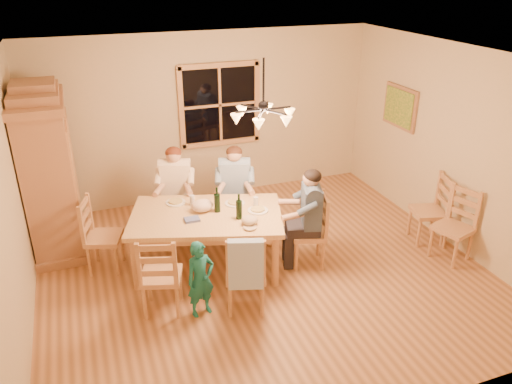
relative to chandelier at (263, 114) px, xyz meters
name	(u,v)px	position (x,y,z in m)	size (l,w,h in m)	color
floor	(262,270)	(0.00, 0.00, -2.08)	(5.50, 5.50, 0.00)	#946036
ceiling	(264,58)	(0.00, 0.00, 0.62)	(5.50, 5.00, 0.02)	white
wall_back	(208,118)	(0.00, 2.50, -0.73)	(5.50, 0.02, 2.70)	beige
wall_left	(9,210)	(-2.75, 0.00, -0.73)	(0.02, 5.00, 2.70)	beige
wall_right	(452,147)	(2.75, 0.00, -0.73)	(0.02, 5.00, 2.70)	beige
window	(220,105)	(0.20, 2.47, -0.53)	(1.30, 0.06, 1.30)	black
painting	(400,107)	(2.71, 1.20, -0.48)	(0.06, 0.78, 0.64)	#996642
chandelier	(263,114)	(0.00, 0.00, 0.00)	(0.77, 0.68, 0.71)	black
armoire	(50,175)	(-2.42, 1.60, -1.02)	(0.66, 1.40, 2.30)	#996642
dining_table	(206,221)	(-0.63, 0.34, -1.42)	(2.14, 1.66, 0.76)	tan
chair_far_left	(178,215)	(-0.81, 1.33, -1.77)	(0.55, 0.53, 0.99)	tan
chair_far_right	(235,213)	(-0.01, 1.08, -1.77)	(0.55, 0.53, 0.99)	tan
chair_near_left	(162,287)	(-1.34, -0.36, -1.77)	(0.55, 0.53, 0.99)	tan
chair_near_right	(246,285)	(-0.45, -0.64, -1.77)	(0.55, 0.53, 0.99)	tan
chair_end_left	(105,248)	(-1.87, 0.74, -1.77)	(0.53, 0.55, 0.99)	tan
chair_end_right	(308,243)	(0.62, -0.05, -1.77)	(0.53, 0.55, 0.99)	tan
adult_woman	(175,181)	(-0.81, 1.33, -1.24)	(0.49, 0.52, 0.87)	#F8DFC0
adult_plaid_man	(235,180)	(-0.01, 1.08, -1.24)	(0.49, 0.52, 0.87)	#325E8B
adult_slate_man	(310,206)	(0.62, -0.05, -1.24)	(0.52, 0.49, 0.87)	#42536A
towel	(246,265)	(-0.51, -0.82, -1.38)	(0.38, 0.10, 0.58)	#A0BBD9
wine_bottle_a	(217,200)	(-0.47, 0.36, -1.15)	(0.08, 0.08, 0.33)	black
wine_bottle_b	(239,206)	(-0.28, 0.09, -1.15)	(0.08, 0.08, 0.33)	black
plate_woman	(176,202)	(-0.92, 0.78, -1.31)	(0.26, 0.26, 0.02)	white
plate_plaid	(235,203)	(-0.20, 0.49, -1.31)	(0.26, 0.26, 0.02)	white
plate_slate	(258,211)	(0.01, 0.19, -1.31)	(0.26, 0.26, 0.02)	white
wine_glass_a	(192,200)	(-0.73, 0.65, -1.25)	(0.06, 0.06, 0.14)	silver
wine_glass_b	(256,202)	(0.02, 0.31, -1.25)	(0.06, 0.06, 0.14)	silver
cap	(250,220)	(-0.20, -0.09, -1.26)	(0.20, 0.20, 0.11)	tan
napkin	(192,220)	(-0.83, 0.23, -1.30)	(0.18, 0.14, 0.03)	#535F99
cloth_bundle	(202,206)	(-0.65, 0.44, -1.24)	(0.28, 0.22, 0.15)	beige
child	(201,279)	(-0.95, -0.57, -1.62)	(0.33, 0.22, 0.91)	#186D69
chair_spare_front	(451,238)	(2.45, -0.59, -1.77)	(0.53, 0.55, 0.99)	tan
chair_spare_back	(427,221)	(2.45, -0.08, -1.77)	(0.52, 0.54, 0.99)	tan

